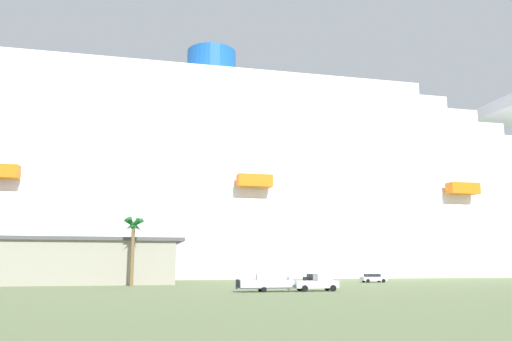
# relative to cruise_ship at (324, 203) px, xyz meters

# --- Properties ---
(ground_plane) EXTENTS (600.00, 600.00, 0.00)m
(ground_plane) POSITION_rel_cruise_ship_xyz_m (-19.15, -32.24, -19.93)
(ground_plane) COLOR #66754C
(cruise_ship) EXTENTS (277.91, 55.77, 69.82)m
(cruise_ship) POSITION_rel_cruise_ship_xyz_m (0.00, 0.00, 0.00)
(cruise_ship) COLOR white
(cruise_ship) RESTS_ON ground_plane
(pickup_truck) EXTENTS (5.74, 2.64, 2.20)m
(pickup_truck) POSITION_rel_cruise_ship_xyz_m (-22.09, -71.20, -18.89)
(pickup_truck) COLOR silver
(pickup_truck) RESTS_ON ground_plane
(small_boat_on_trailer) EXTENTS (8.97, 2.38, 2.15)m
(small_boat_on_trailer) POSITION_rel_cruise_ship_xyz_m (-28.33, -71.70, -18.97)
(small_boat_on_trailer) COLOR #595960
(small_boat_on_trailer) RESTS_ON ground_plane
(palm_tree) EXTENTS (3.31, 2.96, 10.70)m
(palm_tree) POSITION_rel_cruise_ship_xyz_m (-46.66, -52.63, -11.62)
(palm_tree) COLOR brown
(palm_tree) RESTS_ON ground_plane
(parked_car_black_coupe) EXTENTS (4.67, 2.59, 1.58)m
(parked_car_black_coupe) POSITION_rel_cruise_ship_xyz_m (-14.09, -40.91, -19.10)
(parked_car_black_coupe) COLOR black
(parked_car_black_coupe) RESTS_ON ground_plane
(parked_car_silver_sedan) EXTENTS (4.82, 2.37, 1.58)m
(parked_car_silver_sedan) POSITION_rel_cruise_ship_xyz_m (-3.66, -43.14, -19.10)
(parked_car_silver_sedan) COLOR silver
(parked_car_silver_sedan) RESTS_ON ground_plane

